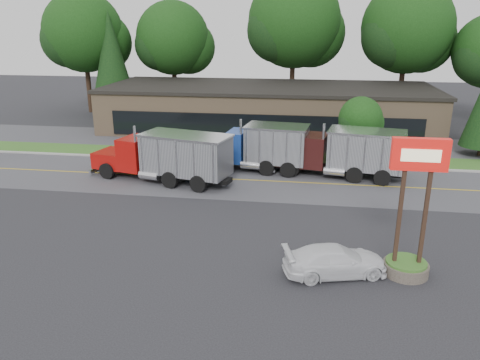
# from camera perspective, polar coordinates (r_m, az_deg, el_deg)

# --- Properties ---
(ground) EXTENTS (140.00, 140.00, 0.00)m
(ground) POSITION_cam_1_polar(r_m,az_deg,el_deg) (24.18, -7.03, -6.51)
(ground) COLOR #34343A
(ground) RESTS_ON ground
(road) EXTENTS (60.00, 8.00, 0.02)m
(road) POSITION_cam_1_polar(r_m,az_deg,el_deg) (32.33, -2.87, 0.16)
(road) COLOR #58585D
(road) RESTS_ON ground
(center_line) EXTENTS (60.00, 0.12, 0.01)m
(center_line) POSITION_cam_1_polar(r_m,az_deg,el_deg) (32.33, -2.87, 0.16)
(center_line) COLOR gold
(center_line) RESTS_ON ground
(curb) EXTENTS (60.00, 0.30, 0.12)m
(curb) POSITION_cam_1_polar(r_m,az_deg,el_deg) (36.27, -1.59, 2.23)
(curb) COLOR #9E9E99
(curb) RESTS_ON ground
(grass_verge) EXTENTS (60.00, 3.40, 0.03)m
(grass_verge) POSITION_cam_1_polar(r_m,az_deg,el_deg) (37.97, -1.12, 2.99)
(grass_verge) COLOR #406623
(grass_verge) RESTS_ON ground
(far_parking) EXTENTS (60.00, 7.00, 0.02)m
(far_parking) POSITION_cam_1_polar(r_m,az_deg,el_deg) (42.75, -0.01, 4.77)
(far_parking) COLOR #58585D
(far_parking) RESTS_ON ground
(strip_mall) EXTENTS (32.00, 12.00, 4.00)m
(strip_mall) POSITION_cam_1_polar(r_m,az_deg,el_deg) (47.95, 3.45, 8.69)
(strip_mall) COLOR #9A7D5E
(strip_mall) RESTS_ON ground
(bilo_sign) EXTENTS (2.20, 1.90, 5.95)m
(bilo_sign) POSITION_cam_1_polar(r_m,az_deg,el_deg) (20.76, 20.05, -5.80)
(bilo_sign) COLOR #6B6054
(bilo_sign) RESTS_ON ground
(tree_far_a) EXTENTS (9.67, 9.10, 13.79)m
(tree_far_a) POSITION_cam_1_polar(r_m,az_deg,el_deg) (59.19, -18.33, 16.32)
(tree_far_a) COLOR #382619
(tree_far_a) RESTS_ON ground
(tree_far_b) EXTENTS (8.97, 8.45, 12.80)m
(tree_far_b) POSITION_cam_1_polar(r_m,az_deg,el_deg) (57.47, -8.02, 16.37)
(tree_far_b) COLOR #382619
(tree_far_b) RESTS_ON ground
(tree_far_c) EXTENTS (10.91, 10.27, 15.56)m
(tree_far_c) POSITION_cam_1_polar(r_m,az_deg,el_deg) (55.24, 6.77, 18.16)
(tree_far_c) COLOR #382619
(tree_far_c) RESTS_ON ground
(tree_far_d) EXTENTS (10.22, 9.62, 14.58)m
(tree_far_d) POSITION_cam_1_polar(r_m,az_deg,el_deg) (55.13, 19.81, 16.60)
(tree_far_d) COLOR #382619
(tree_far_d) RESTS_ON ground
(evergreen_left) EXTENTS (5.13, 5.13, 11.66)m
(evergreen_left) POSITION_cam_1_polar(r_m,az_deg,el_deg) (55.77, -15.40, 14.03)
(evergreen_left) COLOR #382619
(evergreen_left) RESTS_ON ground
(tree_verge) EXTENTS (3.50, 3.30, 5.00)m
(tree_verge) POSITION_cam_1_polar(r_m,az_deg,el_deg) (37.00, 14.53, 7.03)
(tree_verge) COLOR #382619
(tree_verge) RESTS_ON ground
(dump_truck_red) EXTENTS (10.16, 4.80, 3.36)m
(dump_truck_red) POSITION_cam_1_polar(r_m,az_deg,el_deg) (31.57, -8.75, 2.95)
(dump_truck_red) COLOR black
(dump_truck_red) RESTS_ON ground
(dump_truck_blue) EXTENTS (7.61, 3.51, 3.36)m
(dump_truck_blue) POSITION_cam_1_polar(r_m,az_deg,el_deg) (33.70, 2.77, 4.12)
(dump_truck_blue) COLOR black
(dump_truck_blue) RESTS_ON ground
(dump_truck_maroon) EXTENTS (8.84, 4.05, 3.36)m
(dump_truck_maroon) POSITION_cam_1_polar(r_m,az_deg,el_deg) (33.00, 13.02, 3.36)
(dump_truck_maroon) COLOR black
(dump_truck_maroon) RESTS_ON ground
(rally_car) EXTENTS (4.75, 2.96, 1.28)m
(rally_car) POSITION_cam_1_polar(r_m,az_deg,el_deg) (20.50, 11.54, -9.60)
(rally_car) COLOR white
(rally_car) RESTS_ON ground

